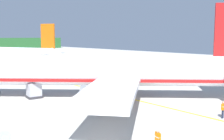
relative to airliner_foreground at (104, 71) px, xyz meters
name	(u,v)px	position (x,y,z in m)	size (l,w,h in m)	color
airliner_foreground	(104,71)	(0.00, 0.00, 0.00)	(32.94, 31.37, 11.90)	white
airliner_mid_apron	(5,54)	(4.80, 48.82, -0.28)	(30.46, 36.18, 10.92)	silver
cargo_container_far	(34,90)	(-7.01, 5.61, -2.40)	(2.02, 2.02, 2.10)	#333338
crew_marshaller	(223,108)	(2.98, -14.57, -2.42)	(0.63, 0.28, 1.65)	#191E33
crew_loader_right	(158,139)	(-8.09, -15.84, -2.41)	(0.35, 0.61, 1.67)	#191E33
apron_guide_line	(141,101)	(2.10, -4.61, -3.39)	(0.30, 60.00, 0.01)	yellow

